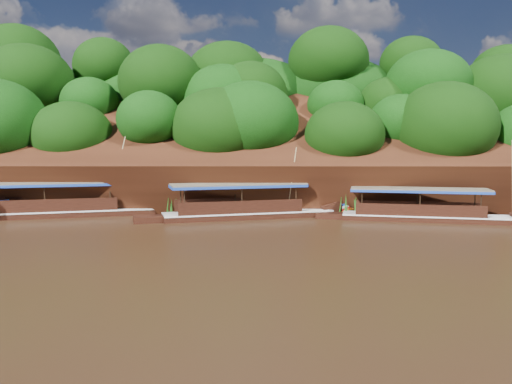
% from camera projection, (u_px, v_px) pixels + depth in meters
% --- Properties ---
extents(ground, '(160.00, 160.00, 0.00)m').
position_uv_depth(ground, '(243.00, 240.00, 27.67)').
color(ground, black).
rests_on(ground, ground).
extents(riverbank, '(120.00, 30.06, 19.40)m').
position_uv_depth(riverbank, '(250.00, 178.00, 50.11)').
color(riverbank, black).
rests_on(riverbank, ground).
extents(boat_0, '(14.05, 4.77, 5.99)m').
position_uv_depth(boat_0, '(440.00, 214.00, 34.33)').
color(boat_0, black).
rests_on(boat_0, ground).
extents(boat_1, '(14.52, 5.98, 5.56)m').
position_uv_depth(boat_1, '(259.00, 210.00, 36.10)').
color(boat_1, black).
rests_on(boat_1, ground).
extents(boat_2, '(16.18, 6.51, 6.36)m').
position_uv_depth(boat_2, '(72.00, 208.00, 36.86)').
color(boat_2, black).
rests_on(boat_2, ground).
extents(reeds, '(50.51, 2.09, 1.84)m').
position_uv_depth(reeds, '(214.00, 204.00, 37.23)').
color(reeds, '#21691A').
rests_on(reeds, ground).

